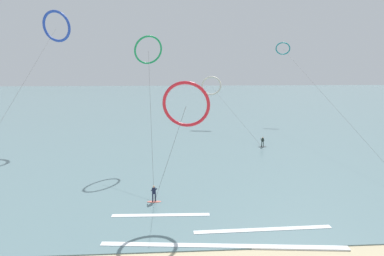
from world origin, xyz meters
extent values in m
cube|color=slate|center=(0.00, 104.70, 0.04)|extent=(400.00, 200.00, 0.08)
ellipsoid|color=black|center=(12.49, 32.62, 0.11)|extent=(1.40, 0.40, 0.06)
cylinder|color=#1E2823|center=(12.63, 32.63, 0.54)|extent=(0.12, 0.12, 0.80)
cylinder|color=#1E2823|center=(12.35, 32.61, 0.54)|extent=(0.12, 0.12, 0.80)
cube|color=#1E2823|center=(12.49, 32.62, 1.25)|extent=(0.33, 0.22, 0.62)
sphere|color=tan|center=(12.49, 32.62, 1.67)|extent=(0.22, 0.22, 0.22)
cylinder|color=#1E2823|center=(12.71, 32.76, 1.30)|extent=(0.12, 0.51, 0.39)
cylinder|color=#1E2823|center=(12.27, 32.72, 1.30)|extent=(0.12, 0.51, 0.39)
ellipsoid|color=#EA7260|center=(-4.13, 12.85, 0.11)|extent=(1.40, 0.40, 0.06)
cylinder|color=#191E38|center=(-4.26, 12.80, 0.54)|extent=(0.12, 0.12, 0.80)
cylinder|color=#191E38|center=(-4.00, 12.91, 0.54)|extent=(0.12, 0.12, 0.80)
cube|color=#191E38|center=(-4.13, 12.85, 1.25)|extent=(0.37, 0.30, 0.62)
sphere|color=tan|center=(-4.13, 12.85, 1.67)|extent=(0.22, 0.22, 0.22)
cylinder|color=#191E38|center=(-4.33, 12.89, 1.30)|extent=(0.27, 0.50, 0.39)
cylinder|color=#191E38|center=(-3.93, 13.05, 1.30)|extent=(0.27, 0.50, 0.39)
torus|color=#199351|center=(-5.47, 27.15, 15.36)|extent=(4.29, 3.18, 3.78)
cylinder|color=#3F3F3F|center=(-4.80, 20.00, 7.62)|extent=(1.36, 14.31, 15.25)
torus|color=teal|center=(24.18, 58.09, 17.56)|extent=(3.82, 2.75, 3.14)
cylinder|color=#3F3F3F|center=(22.86, 34.18, 8.72)|extent=(2.67, 47.83, 17.45)
torus|color=#2647B7|center=(-21.44, 38.39, 19.74)|extent=(5.29, 2.67, 5.10)
cylinder|color=#3F3F3F|center=(-21.07, 22.63, 9.77)|extent=(0.76, 31.55, 19.55)
torus|color=red|center=(-1.01, 11.26, 9.87)|extent=(4.35, 1.92, 4.17)
cylinder|color=#3F3F3F|center=(-2.57, 12.06, 4.87)|extent=(3.15, 1.62, 9.74)
torus|color=silver|center=(6.14, 51.39, 9.11)|extent=(4.91, 3.22, 4.24)
cylinder|color=#3F3F3F|center=(9.31, 42.00, 4.46)|extent=(6.38, 18.78, 8.95)
cube|color=white|center=(1.49, 5.13, 0.06)|extent=(18.30, 2.10, 0.12)
cube|color=white|center=(5.08, 7.18, 0.06)|extent=(11.41, 0.76, 0.12)
cube|color=white|center=(-3.36, 10.09, 0.06)|extent=(8.73, 0.76, 0.12)
camera|label=1|loc=(-2.00, -14.53, 13.02)|focal=27.87mm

